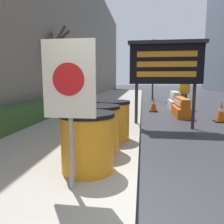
# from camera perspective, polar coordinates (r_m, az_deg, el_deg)

# --- Properties ---
(ground_plane) EXTENTS (120.00, 120.00, 0.00)m
(ground_plane) POSITION_cam_1_polar(r_m,az_deg,el_deg) (2.79, 6.24, -25.29)
(ground_plane) COLOR #2D2D33
(building_left_facade) EXTENTS (0.40, 50.40, 10.45)m
(building_left_facade) POSITION_cam_1_polar(r_m,az_deg,el_deg) (13.49, -13.79, 24.08)
(building_left_facade) COLOR gray
(building_left_facade) RESTS_ON ground_plane
(hedge_strip) EXTENTS (0.90, 6.76, 0.59)m
(hedge_strip) POSITION_cam_1_polar(r_m,az_deg,el_deg) (7.29, -24.01, -1.15)
(hedge_strip) COLOR #335628
(hedge_strip) RESTS_ON sidewalk_left
(bare_tree) EXTENTS (1.78, 1.82, 4.05)m
(bare_tree) POSITION_cam_1_polar(r_m,az_deg,el_deg) (10.77, -13.21, 11.06)
(bare_tree) COLOR #4C3D2D
(bare_tree) RESTS_ON sidewalk_left
(barrel_drum_foreground) EXTENTS (0.84, 0.84, 0.92)m
(barrel_drum_foreground) POSITION_cam_1_polar(r_m,az_deg,el_deg) (3.44, -6.39, -7.75)
(barrel_drum_foreground) COLOR orange
(barrel_drum_foreground) RESTS_ON sidewalk_left
(barrel_drum_middle) EXTENTS (0.84, 0.84, 0.92)m
(barrel_drum_middle) POSITION_cam_1_polar(r_m,az_deg,el_deg) (4.32, -3.50, -4.33)
(barrel_drum_middle) COLOR orange
(barrel_drum_middle) RESTS_ON sidewalk_left
(barrel_drum_back) EXTENTS (0.84, 0.84, 0.92)m
(barrel_drum_back) POSITION_cam_1_polar(r_m,az_deg,el_deg) (5.20, 0.05, -2.11)
(barrel_drum_back) COLOR orange
(barrel_drum_back) RESTS_ON sidewalk_left
(warning_sign) EXTENTS (0.66, 0.08, 1.90)m
(warning_sign) POSITION_cam_1_polar(r_m,az_deg,el_deg) (2.74, -11.08, 5.93)
(warning_sign) COLOR gray
(warning_sign) RESTS_ON sidewalk_left
(message_board) EXTENTS (2.35, 0.36, 2.71)m
(message_board) POSITION_cam_1_polar(r_m,az_deg,el_deg) (7.10, 13.92, 12.13)
(message_board) COLOR #28282B
(message_board) RESTS_ON ground_plane
(jersey_barrier_orange_far) EXTENTS (0.58, 1.93, 0.77)m
(jersey_barrier_orange_far) POSITION_cam_1_polar(r_m,az_deg,el_deg) (9.78, 17.65, 1.00)
(jersey_barrier_orange_far) COLOR orange
(jersey_barrier_orange_far) RESTS_ON ground_plane
(jersey_barrier_white) EXTENTS (0.52, 1.65, 0.93)m
(jersey_barrier_white) POSITION_cam_1_polar(r_m,az_deg,el_deg) (11.78, 16.01, 2.62)
(jersey_barrier_white) COLOR silver
(jersey_barrier_white) RESTS_ON ground_plane
(traffic_cone_near) EXTENTS (0.42, 0.42, 0.75)m
(traffic_cone_near) POSITION_cam_1_polar(r_m,az_deg,el_deg) (8.92, 26.59, -0.02)
(traffic_cone_near) COLOR black
(traffic_cone_near) RESTS_ON ground_plane
(traffic_cone_mid) EXTENTS (0.45, 0.45, 0.80)m
(traffic_cone_mid) POSITION_cam_1_polar(r_m,az_deg,el_deg) (13.19, 16.37, 3.11)
(traffic_cone_mid) COLOR black
(traffic_cone_mid) RESTS_ON ground_plane
(traffic_cone_far) EXTENTS (0.41, 0.41, 0.74)m
(traffic_cone_far) POSITION_cam_1_polar(r_m,az_deg,el_deg) (10.76, 10.83, 2.01)
(traffic_cone_far) COLOR black
(traffic_cone_far) RESTS_ON ground_plane
(traffic_light_near_curb) EXTENTS (0.28, 0.44, 4.35)m
(traffic_light_near_curb) POSITION_cam_1_polar(r_m,az_deg,el_deg) (16.58, 10.79, 13.84)
(traffic_light_near_curb) COLOR #2D2D30
(traffic_light_near_curb) RESTS_ON ground_plane
(pedestrian_passerby) EXTENTS (0.50, 0.52, 1.72)m
(pedestrian_passerby) POSITION_cam_1_polar(r_m,az_deg,el_deg) (11.89, 18.42, 5.50)
(pedestrian_passerby) COLOR #514C42
(pedestrian_passerby) RESTS_ON ground_plane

